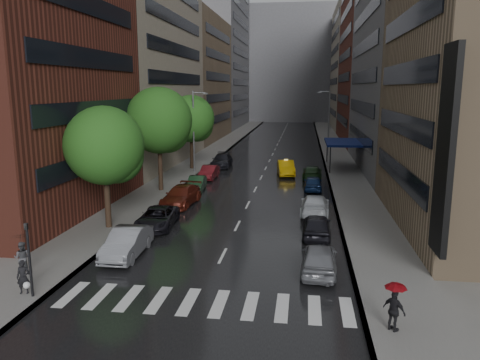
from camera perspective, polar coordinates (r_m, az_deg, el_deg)
name	(u,v)px	position (r m, az deg, el deg)	size (l,w,h in m)	color
ground	(209,284)	(23.52, -3.86, -12.57)	(220.00, 220.00, 0.00)	gray
road	(274,151)	(71.83, 4.21, 3.57)	(14.00, 140.00, 0.01)	black
sidewalk_left	(217,149)	(72.94, -2.88, 3.76)	(4.00, 140.00, 0.15)	gray
sidewalk_right	(334,151)	(71.83, 11.40, 3.44)	(4.00, 140.00, 0.15)	gray
crosswalk	(204,303)	(21.70, -4.42, -14.67)	(13.15, 2.80, 0.01)	silver
buildings_left	(190,49)	(82.46, -6.07, 15.65)	(8.00, 108.00, 38.00)	maroon
buildings_right	(374,52)	(78.68, 16.05, 14.81)	(8.05, 109.10, 36.00)	#937A5B
building_far	(290,65)	(139.30, 6.16, 13.79)	(40.00, 14.00, 32.00)	slate
tree_near	(104,146)	(32.19, -16.20, 4.04)	(5.24, 5.24, 8.34)	#382619
tree_mid	(159,121)	(43.19, -9.86, 7.16)	(6.01, 6.01, 9.58)	#382619
tree_far	(191,119)	(54.90, -6.00, 7.44)	(5.45, 5.45, 8.69)	#382619
taxi	(286,168)	(51.72, 5.61, 1.48)	(1.71, 4.91, 1.62)	#E0A60B
parked_cars_left	(190,189)	(41.33, -6.15, -1.06)	(2.66, 36.34, 1.60)	gray
parked_cars_right	(315,202)	(36.89, 9.08, -2.65)	(2.31, 30.57, 1.55)	slate
ped_bag_walker	(24,278)	(24.02, -24.88, -10.76)	(0.69, 0.52, 1.58)	black
ped_black_umbrella	(22,250)	(26.34, -25.09, -7.77)	(0.96, 0.98, 2.09)	#47474B
ped_red_umbrella	(395,302)	(19.56, 18.35, -13.99)	(0.98, 0.97, 2.01)	black
traffic_light	(29,253)	(23.13, -24.34, -8.07)	(0.18, 0.15, 3.45)	black
street_lamp_left	(194,130)	(52.70, -5.59, 6.14)	(1.74, 0.22, 9.00)	gray
street_lamp_right	(328,122)	(66.31, 10.71, 7.02)	(1.74, 0.22, 9.00)	gray
awning	(343,142)	(56.61, 12.40, 4.49)	(4.00, 8.00, 3.12)	navy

